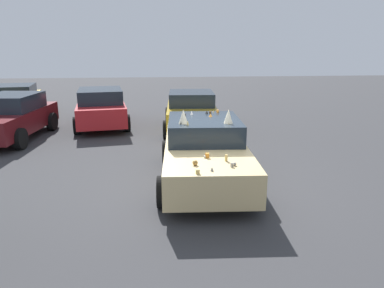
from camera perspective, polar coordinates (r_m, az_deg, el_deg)
ground_plane at (r=8.28m, az=2.08°, el=-5.96°), size 60.00×60.00×0.00m
art_car_decorated at (r=8.14m, az=2.08°, el=-1.07°), size 4.41×2.26×1.71m
parked_sedan_row_back_far at (r=14.37m, az=-14.46°, el=5.81°), size 4.54×2.46×1.48m
parked_sedan_behind_left at (r=13.37m, az=-27.15°, el=3.93°), size 4.31×2.25×1.49m
parked_sedan_far_left at (r=13.20m, az=-0.15°, el=5.37°), size 4.45×2.20×1.45m
parked_sedan_far_right at (r=17.49m, az=-26.86°, el=6.18°), size 4.60×2.56×1.40m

